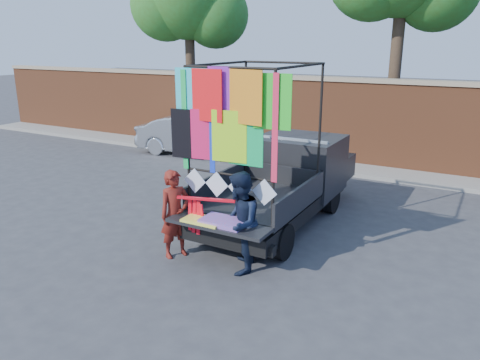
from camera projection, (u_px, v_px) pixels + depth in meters
The scene contains 8 objects.
ground at pixel (230, 249), 8.51m from camera, with size 90.00×90.00×0.00m, color #38383A.
brick_wall at pixel (348, 121), 13.99m from camera, with size 30.00×0.45×2.61m.
curb at pixel (338, 167), 13.77m from camera, with size 30.00×1.20×0.12m, color gray.
pickup_truck at pixel (289, 178), 9.95m from camera, with size 2.06×5.18×3.26m.
sedan at pixel (195, 135), 15.45m from camera, with size 1.36×3.90×1.28m, color silver.
woman at pixel (175, 214), 8.02m from camera, with size 0.57×0.37×1.55m, color maroon.
man at pixel (239, 223), 7.47m from camera, with size 0.81×0.63×1.67m, color #141E33.
streamer_bundle at pixel (200, 210), 7.75m from camera, with size 0.96×0.33×0.68m.
Camera 1 is at (3.95, -6.73, 3.62)m, focal length 35.00 mm.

